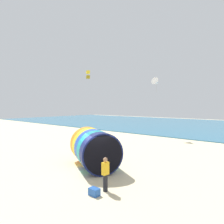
% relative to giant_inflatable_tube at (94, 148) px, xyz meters
% --- Properties ---
extents(ground_plane, '(120.00, 120.00, 0.00)m').
position_rel_giant_inflatable_tube_xyz_m(ground_plane, '(1.05, -0.80, -1.35)').
color(ground_plane, beige).
extents(sea, '(120.00, 40.00, 0.10)m').
position_rel_giant_inflatable_tube_xyz_m(sea, '(1.05, 35.92, -1.30)').
color(sea, teal).
rests_on(sea, ground).
extents(giant_inflatable_tube, '(5.02, 4.41, 2.69)m').
position_rel_giant_inflatable_tube_xyz_m(giant_inflatable_tube, '(0.00, 0.00, 0.00)').
color(giant_inflatable_tube, orange).
rests_on(giant_inflatable_tube, ground).
extents(kite_handler, '(0.25, 0.38, 1.74)m').
position_rel_giant_inflatable_tube_xyz_m(kite_handler, '(3.31, -2.46, -0.45)').
color(kite_handler, black).
rests_on(kite_handler, ground).
extents(kite_white_delta, '(1.05, 1.31, 2.03)m').
position_rel_giant_inflatable_tube_xyz_m(kite_white_delta, '(-3.12, 15.22, 6.32)').
color(kite_white_delta, white).
extents(kite_yellow_box, '(0.48, 0.48, 1.05)m').
position_rel_giant_inflatable_tube_xyz_m(kite_yellow_box, '(-7.98, 6.88, 6.84)').
color(kite_yellow_box, yellow).
extents(cooler_box, '(0.52, 0.37, 0.36)m').
position_rel_giant_inflatable_tube_xyz_m(cooler_box, '(3.22, -3.18, -1.17)').
color(cooler_box, '#2659B2').
rests_on(cooler_box, ground).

